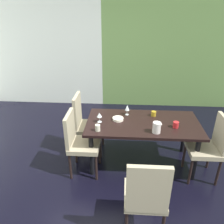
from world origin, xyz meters
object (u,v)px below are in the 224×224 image
Objects in this scene: chair_left_far at (85,122)px; cup_right at (98,128)px; chair_head_near at (146,195)px; cup_center at (176,125)px; chair_left_near at (79,140)px; wine_glass_rear at (127,108)px; chair_right_near at (210,145)px; pitcher_north at (157,127)px; dining_table at (143,127)px; cup_west at (154,114)px; serving_bowl_near_shelf at (118,119)px; wine_glass_front at (99,115)px.

cup_right is at bearing 27.44° from chair_left_far.
chair_head_near is 11.52× the size of cup_center.
chair_left_far is 1.47m from cup_center.
cup_right is (-0.61, 0.95, 0.22)m from chair_head_near.
wine_glass_rear is at bearing 125.96° from chair_left_near.
cup_center is (1.39, 0.14, 0.23)m from chair_left_near.
chair_left_near is at bearing 173.97° from cup_right.
cup_center is at bearing 95.55° from chair_left_near.
chair_left_far is 1.95m from chair_right_near.
chair_head_near is 1.01m from pitcher_north.
cup_right reaches higher than cup_center.
chair_head_near is 1.04× the size of chair_right_near.
cup_center is (0.46, -0.13, 0.13)m from dining_table.
chair_right_near is at bearing -32.80° from cup_west.
chair_head_near is 1.24m from cup_center.
chair_left_far is 6.22× the size of serving_bowl_near_shelf.
chair_head_near reaches higher than chair_right_near.
wine_glass_front reaches higher than cup_center.
chair_head_near is at bearing 135.29° from chair_right_near.
chair_left_far reaches higher than cup_center.
cup_west is at bearing 32.06° from cup_right.
wine_glass_rear is at bearing 135.60° from dining_table.
chair_head_near is 1.39m from chair_right_near.
wine_glass_front is 0.27m from cup_right.
wine_glass_front is (-0.41, -0.27, -0.01)m from wine_glass_rear.
chair_head_near reaches higher than cup_right.
cup_center is at bearing -27.81° from wine_glass_rear.
cup_west is at bearing -2.09° from wine_glass_rear.
pitcher_north is (0.20, 0.96, 0.25)m from chair_head_near.
cup_center is 0.95× the size of cup_right.
pitcher_north is at bearing 91.69° from chair_right_near.
wine_glass_rear is 0.43m from cup_west.
chair_left_far is 11.64× the size of cup_center.
chair_left_far is at bearing 164.10° from cup_center.
chair_right_near is 6.58× the size of wine_glass_front.
wine_glass_front is at bearing -176.85° from dining_table.
chair_right_near reaches higher than wine_glass_front.
chair_head_near is 1.50m from cup_west.
chair_left_near is at bearing -144.04° from wine_glass_rear.
chair_left_near is (-0.90, 0.98, -0.02)m from chair_head_near.
wine_glass_front is 1.68× the size of cup_center.
pitcher_north reaches higher than serving_bowl_near_shelf.
chair_left_far is at bearing 158.22° from serving_bowl_near_shelf.
cup_right is (-1.11, -0.17, 0.00)m from cup_center.
wine_glass_front is at bearing -146.50° from wine_glass_rear.
pitcher_north is at bearing -91.78° from cup_west.
cup_center is at bearing 28.37° from pitcher_north.
chair_head_near is at bearing -101.84° from pitcher_north.
chair_right_near is at bearing -8.25° from wine_glass_front.
cup_west is (-0.76, 0.49, 0.23)m from chair_right_near.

